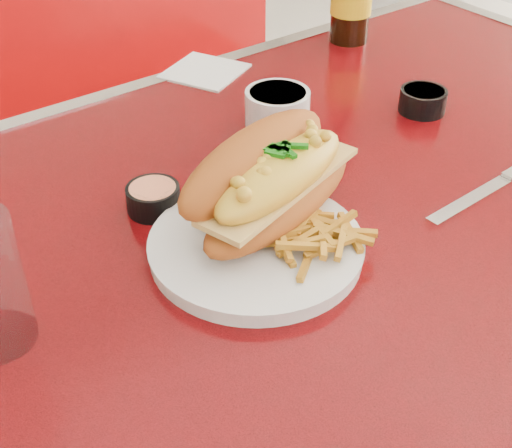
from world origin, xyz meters
TOP-DOWN VIEW (x-y plane):
  - diner_table at (0.00, 0.00)m, footprint 1.23×0.83m
  - booth_bench_far at (0.00, 0.81)m, footprint 1.20×0.51m
  - dinner_plate at (-0.20, -0.05)m, footprint 0.27×0.27m
  - mac_hoagie at (-0.15, -0.02)m, footprint 0.27×0.18m
  - fries_pile at (-0.15, -0.08)m, footprint 0.10×0.10m
  - fork at (-0.15, -0.04)m, footprint 0.09×0.12m
  - gravy_ramekin at (0.00, 0.17)m, footprint 0.12×0.12m
  - sauce_cup_left at (-0.25, 0.09)m, footprint 0.06×0.06m
  - sauce_cup_right at (0.20, 0.07)m, footprint 0.07×0.07m
  - knife at (0.13, -0.12)m, footprint 0.23×0.03m
  - paper_napkin at (0.02, 0.38)m, footprint 0.15×0.15m

SIDE VIEW (x-z plane):
  - booth_bench_far at x=0.00m, z-range -0.16..0.74m
  - diner_table at x=0.00m, z-range 0.22..0.99m
  - paper_napkin at x=0.02m, z-range 0.77..0.77m
  - knife at x=0.13m, z-range 0.77..0.78m
  - dinner_plate at x=-0.20m, z-range 0.77..0.79m
  - fork at x=-0.15m, z-range 0.79..0.79m
  - sauce_cup_left at x=-0.25m, z-range 0.77..0.80m
  - sauce_cup_right at x=0.20m, z-range 0.77..0.81m
  - gravy_ramekin at x=0.00m, z-range 0.77..0.82m
  - fries_pile at x=-0.15m, z-range 0.79..0.81m
  - mac_hoagie at x=-0.15m, z-range 0.78..0.89m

